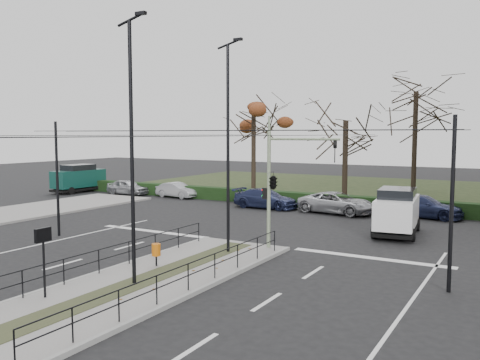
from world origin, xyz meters
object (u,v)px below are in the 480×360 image
(info_panel, at_px, (43,243))
(white_van, at_px, (397,211))
(parked_car_third, at_px, (266,199))
(parked_car_fourth, at_px, (337,203))
(streetlamp_median_far, at_px, (228,146))
(streetlamp_median_near, at_px, (132,149))
(bare_tree_near, at_px, (346,126))
(parked_car_fifth, at_px, (423,206))
(parked_car_first, at_px, (128,187))
(parked_car_second, at_px, (177,190))
(green_van, at_px, (79,178))
(rust_tree, at_px, (254,112))
(traffic_light, at_px, (275,180))
(bare_tree_center, at_px, (416,99))
(litter_bin, at_px, (156,250))

(info_panel, relative_size, white_van, 0.46)
(parked_car_third, bearing_deg, parked_car_fourth, -86.50)
(parked_car_fourth, bearing_deg, streetlamp_median_far, -174.12)
(streetlamp_median_near, height_order, bare_tree_near, streetlamp_median_near)
(parked_car_fourth, bearing_deg, bare_tree_near, 21.38)
(streetlamp_median_far, height_order, parked_car_fifth, streetlamp_median_far)
(parked_car_first, relative_size, parked_car_fourth, 0.77)
(parked_car_second, relative_size, green_van, 0.75)
(bare_tree_near, bearing_deg, parked_car_fifth, -41.84)
(streetlamp_median_far, relative_size, rust_tree, 0.96)
(streetlamp_median_far, bearing_deg, parked_car_first, 142.68)
(traffic_light, height_order, bare_tree_center, bare_tree_center)
(parked_car_fifth, bearing_deg, streetlamp_median_near, 169.04)
(white_van, bearing_deg, parked_car_fourth, 134.00)
(litter_bin, relative_size, bare_tree_center, 0.07)
(parked_car_fifth, bearing_deg, parked_car_third, 102.42)
(litter_bin, relative_size, parked_car_second, 0.23)
(traffic_light, distance_m, parked_car_third, 13.74)
(streetlamp_median_near, relative_size, parked_car_first, 2.33)
(rust_tree, xyz_separation_m, bare_tree_near, (10.14, -2.97, -1.46))
(parked_car_fourth, bearing_deg, white_van, -129.11)
(bare_tree_near, bearing_deg, parked_car_first, -158.86)
(parked_car_third, bearing_deg, rust_tree, 33.38)
(bare_tree_center, height_order, bare_tree_near, bare_tree_center)
(litter_bin, xyz_separation_m, green_van, (-23.27, 17.43, 0.54))
(parked_car_fifth, bearing_deg, parked_car_fourth, 107.10)
(bare_tree_near, bearing_deg, traffic_light, -80.80)
(traffic_light, height_order, parked_car_fourth, traffic_light)
(traffic_light, bearing_deg, rust_tree, 120.41)
(info_panel, xyz_separation_m, parked_car_second, (-12.36, 23.50, -1.28))
(traffic_light, distance_m, streetlamp_median_far, 2.72)
(rust_tree, bearing_deg, parked_car_third, -57.78)
(rust_tree, height_order, bare_tree_near, rust_tree)
(info_panel, bearing_deg, parked_car_fourth, 84.53)
(parked_car_second, distance_m, rust_tree, 11.70)
(green_van, bearing_deg, white_van, -10.51)
(traffic_light, distance_m, bare_tree_center, 27.04)
(white_van, bearing_deg, green_van, 169.49)
(traffic_light, bearing_deg, parked_car_fifth, 72.53)
(green_van, bearing_deg, parked_car_first, 8.01)
(parked_car_third, height_order, green_van, green_van)
(parked_car_first, xyz_separation_m, parked_car_second, (5.02, 0.51, -0.04))
(traffic_light, bearing_deg, green_van, 154.74)
(parked_car_third, height_order, rust_tree, rust_tree)
(parked_car_second, distance_m, parked_car_fifth, 19.83)
(parked_car_second, bearing_deg, parked_car_fifth, -84.33)
(green_van, relative_size, bare_tree_near, 0.61)
(traffic_light, bearing_deg, info_panel, -108.38)
(streetlamp_median_far, relative_size, parked_car_third, 1.94)
(parked_car_first, height_order, parked_car_third, parked_car_third)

